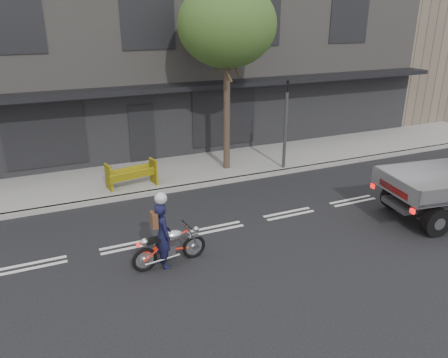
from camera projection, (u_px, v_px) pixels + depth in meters
ground at (216, 229)px, 12.31m from camera, size 80.00×80.00×0.00m
sidewalk at (167, 173)px, 16.30m from camera, size 32.00×3.20×0.15m
kerb at (181, 188)px, 14.93m from camera, size 32.00×0.20×0.15m
building_main at (123, 50)px, 20.53m from camera, size 26.00×10.00×8.00m
building_neighbour at (438, 23)px, 27.64m from camera, size 14.00×10.00×10.00m
street_tree at (227, 25)px, 14.82m from camera, size 3.40×3.40×6.74m
traffic_light_pole at (285, 129)px, 16.15m from camera, size 0.12×0.12×3.50m
motorcycle at (170, 246)px, 10.43m from camera, size 1.89×0.55×0.97m
rider at (163, 235)px, 10.26m from camera, size 0.44×0.63×1.63m
construction_barrier at (133, 176)px, 14.51m from camera, size 1.72×0.94×0.91m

